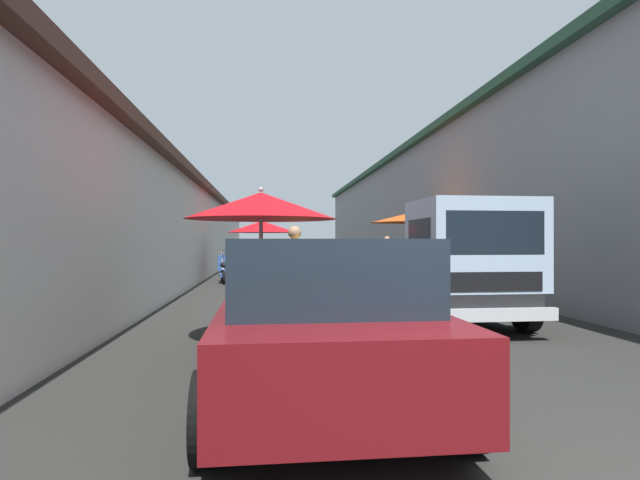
{
  "coord_description": "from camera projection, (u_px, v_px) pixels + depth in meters",
  "views": [
    {
      "loc": [
        -1.95,
        1.67,
        1.43
      ],
      "look_at": [
        12.98,
        0.14,
        1.47
      ],
      "focal_mm": 28.75,
      "sensor_mm": 36.0,
      "label": 1
    }
  ],
  "objects": [
    {
      "name": "ground",
      "position": [
        323.0,
        289.0,
        15.53
      ],
      "size": [
        90.0,
        90.0,
        0.0
      ],
      "primitive_type": "plane",
      "color": "#282826"
    },
    {
      "name": "building_left_whitewash",
      "position": [
        92.0,
        231.0,
        17.01
      ],
      "size": [
        49.8,
        7.5,
        3.55
      ],
      "color": "silver",
      "rests_on": "ground"
    },
    {
      "name": "building_right_concrete",
      "position": [
        521.0,
        207.0,
        18.54
      ],
      "size": [
        49.8,
        7.5,
        5.36
      ],
      "color": "gray",
      "rests_on": "ground"
    },
    {
      "name": "fruit_stall_far_left",
      "position": [
        262.0,
        232.0,
        18.61
      ],
      "size": [
        2.52,
        2.52,
        2.26
      ],
      "color": "#9E9EA3",
      "rests_on": "ground"
    },
    {
      "name": "fruit_stall_mid_lane",
      "position": [
        260.0,
        228.0,
        7.13
      ],
      "size": [
        2.1,
        2.1,
        2.19
      ],
      "color": "#9E9EA3",
      "rests_on": "ground"
    },
    {
      "name": "fruit_stall_near_left",
      "position": [
        415.0,
        229.0,
        15.52
      ],
      "size": [
        2.64,
        2.64,
        2.4
      ],
      "color": "#9E9EA3",
      "rests_on": "ground"
    },
    {
      "name": "hatchback_car",
      "position": [
        318.0,
        317.0,
        4.67
      ],
      "size": [
        3.94,
        1.97,
        1.45
      ],
      "color": "#600F14",
      "rests_on": "ground"
    },
    {
      "name": "delivery_truck",
      "position": [
        456.0,
        265.0,
        8.69
      ],
      "size": [
        4.95,
        2.04,
        2.08
      ],
      "color": "black",
      "rests_on": "ground"
    },
    {
      "name": "vendor_by_crates",
      "position": [
        387.0,
        254.0,
        20.32
      ],
      "size": [
        0.51,
        0.46,
        1.64
      ],
      "color": "navy",
      "rests_on": "ground"
    },
    {
      "name": "vendor_in_shade",
      "position": [
        295.0,
        267.0,
        8.75
      ],
      "size": [
        0.49,
        0.51,
        1.7
      ],
      "color": "#665B4C",
      "rests_on": "ground"
    },
    {
      "name": "parked_scooter",
      "position": [
        223.0,
        270.0,
        17.66
      ],
      "size": [
        1.69,
        0.46,
        1.14
      ],
      "color": "black",
      "rests_on": "ground"
    },
    {
      "name": "plastic_stool",
      "position": [
        297.0,
        281.0,
        14.19
      ],
      "size": [
        0.3,
        0.3,
        0.43
      ],
      "color": "red",
      "rests_on": "ground"
    }
  ]
}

